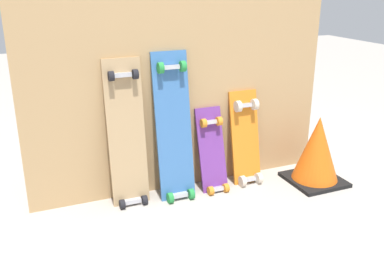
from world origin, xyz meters
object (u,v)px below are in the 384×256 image
traffic_cone (317,150)px  skateboard_natural (127,139)px  skateboard_orange (246,142)px  skateboard_purple (213,155)px  skateboard_blue (174,132)px

traffic_cone → skateboard_natural: bearing=169.8°
skateboard_orange → skateboard_natural: bearing=178.7°
skateboard_orange → traffic_cone: 0.45m
skateboard_natural → skateboard_purple: bearing=-3.5°
skateboard_natural → skateboard_purple: size_ratio=1.57×
traffic_cone → skateboard_blue: bearing=168.2°
traffic_cone → skateboard_purple: bearing=164.6°
skateboard_natural → skateboard_purple: 0.55m
skateboard_blue → traffic_cone: bearing=-11.8°
skateboard_blue → skateboard_orange: size_ratio=1.43×
skateboard_orange → traffic_cone: size_ratio=1.47×
skateboard_natural → skateboard_orange: 0.77m
skateboard_blue → skateboard_purple: skateboard_blue is taller
skateboard_blue → skateboard_orange: bearing=0.8°
skateboard_purple → skateboard_orange: size_ratio=0.89×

